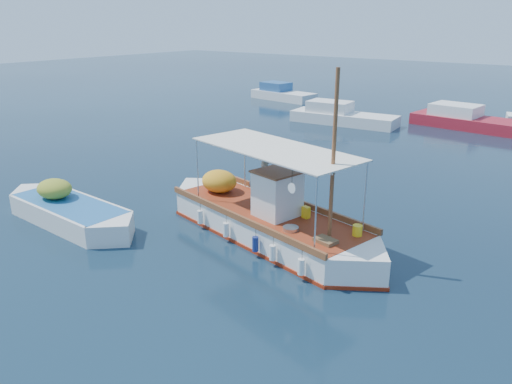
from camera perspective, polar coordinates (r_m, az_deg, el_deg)
The scene contains 6 objects.
ground at distance 18.09m, azimuth 3.35°, elevation -5.07°, with size 160.00×160.00×0.00m, color black.
fishing_caique at distance 17.97m, azimuth 1.15°, elevation -3.29°, with size 10.18×4.39×6.35m.
dinghy at distance 20.50m, azimuth -20.61°, elevation -2.23°, with size 7.24×2.23×1.77m.
bg_boat_nw at distance 38.08m, azimuth 9.67°, elevation 8.45°, with size 8.01×3.11×1.80m.
bg_boat_n at distance 39.02m, azimuth 23.04°, elevation 7.46°, with size 8.38×3.68×1.80m.
bg_boat_far_w at distance 49.09m, azimuth 2.96°, elevation 11.07°, with size 6.77×3.12×1.80m.
Camera 1 is at (9.00, -13.82, 7.43)m, focal length 35.00 mm.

